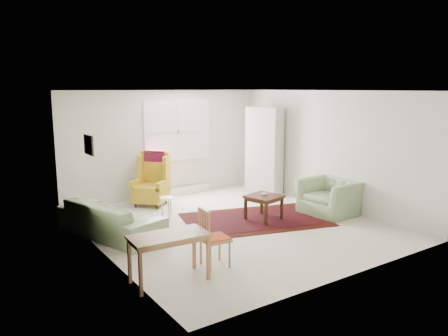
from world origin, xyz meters
TOP-DOWN VIEW (x-y plane):
  - room at (0.02, 0.21)m, footprint 5.04×5.54m
  - rug at (0.56, 0.03)m, footprint 3.10×2.43m
  - sofa at (-2.10, 0.73)m, footprint 1.40×2.24m
  - armchair at (2.10, -0.48)m, footprint 1.02×1.15m
  - wingback_chair at (-0.69, 2.17)m, footprint 0.99×0.99m
  - coffee_table at (0.70, -0.05)m, footprint 0.72×0.72m
  - stool at (-0.77, 1.21)m, footprint 0.38×0.38m
  - cabinet at (2.10, 1.67)m, footprint 0.72×0.94m
  - desk at (-2.10, -1.52)m, footprint 1.06×0.58m
  - desk_chair at (-1.32, -1.43)m, footprint 0.42×0.42m

SIDE VIEW (x-z plane):
  - rug at x=0.56m, z-range 0.00..0.03m
  - stool at x=-0.77m, z-range 0.00..0.40m
  - coffee_table at x=0.70m, z-range 0.00..0.49m
  - desk at x=-2.10m, z-range 0.00..0.65m
  - sofa at x=-2.10m, z-range 0.00..0.85m
  - armchair at x=2.10m, z-range 0.00..0.85m
  - desk_chair at x=-1.32m, z-range 0.00..0.87m
  - wingback_chair at x=-0.69m, z-range 0.00..1.18m
  - cabinet at x=2.10m, z-range 0.00..2.10m
  - room at x=0.02m, z-range 0.00..2.51m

